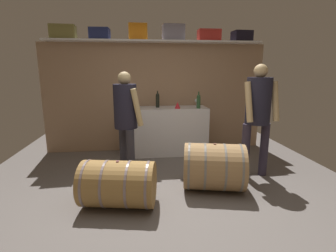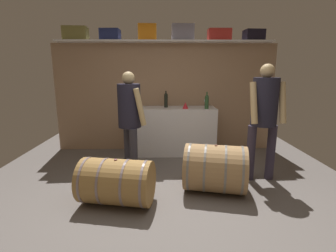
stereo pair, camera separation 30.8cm
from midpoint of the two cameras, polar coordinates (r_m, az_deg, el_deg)
The scene contains 18 objects.
ground_plane at distance 3.71m, azimuth -3.07°, elevation -13.72°, with size 5.63×8.11×0.02m, color #625C57.
back_wall_panel at distance 5.20m, azimuth -4.48°, elevation 6.31°, with size 4.43×0.10×2.15m, color #9B7A5D.
high_shelf_board at distance 5.05m, azimuth -4.63°, elevation 18.52°, with size 4.07×0.40×0.03m, color silver.
toolcase_olive at distance 5.28m, azimuth -24.29°, elevation 18.78°, with size 0.44×0.28×0.25m, color olive.
toolcase_navy at distance 5.13m, azimuth -16.95°, elevation 19.30°, with size 0.35×0.29×0.21m, color navy.
toolcase_orange at distance 5.07m, azimuth -8.69°, elevation 20.28°, with size 0.34×0.20×0.30m, color orange.
toolcase_grey at distance 5.10m, azimuth -0.62°, elevation 20.37°, with size 0.41×0.22×0.30m, color gray.
toolcase_red at distance 5.21m, azimuth 7.50°, elevation 19.65°, with size 0.43×0.24×0.22m, color red.
toolcase_black at distance 5.40m, azimuth 14.70°, elevation 19.03°, with size 0.35×0.29×0.20m, color black.
work_cabinet at distance 4.98m, azimuth -2.15°, elevation -1.08°, with size 1.59×0.55×0.92m, color silver.
wine_bottle_green at distance 4.79m, azimuth 5.09°, elevation 5.63°, with size 0.07×0.07×0.32m.
wine_bottle_dark at distance 4.91m, azimuth -4.18°, elevation 5.89°, with size 0.07×0.07×0.32m.
wine_glass at distance 5.16m, azimuth 4.74°, elevation 5.73°, with size 0.07×0.07×0.15m.
red_funnel at distance 4.77m, azimuth 0.32°, elevation 4.71°, with size 0.11×0.11×0.12m, color red.
wine_barrel_near at distance 3.55m, azimuth 7.89°, elevation -9.14°, with size 0.93×0.80×0.66m.
wine_barrel_far at distance 3.21m, azimuth -13.95°, elevation -12.62°, with size 0.96×0.71×0.58m.
winemaker_pouring at distance 3.81m, azimuth -11.77°, elevation 2.59°, with size 0.44×0.50×1.61m.
visitor_tasting at distance 3.95m, azimuth 17.64°, elevation 3.58°, with size 0.52×0.42×1.72m.
Camera 1 is at (-0.34, -2.70, 1.62)m, focal length 26.95 mm.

